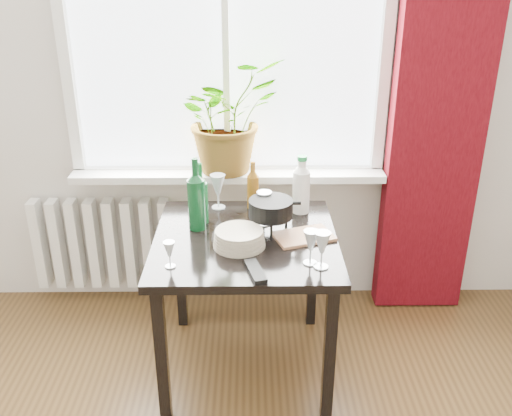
{
  "coord_description": "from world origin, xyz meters",
  "views": [
    {
      "loc": [
        0.12,
        -0.81,
        1.95
      ],
      "look_at": [
        0.15,
        1.55,
        0.89
      ],
      "focal_mm": 40.0,
      "sensor_mm": 36.0,
      "label": 1
    }
  ],
  "objects_px": {
    "wineglass_far_right": "(322,250)",
    "plate_stack": "(239,238)",
    "radiator": "(103,243)",
    "wine_bottle_left": "(196,193)",
    "potted_plant": "(227,116)",
    "wineglass_front_left": "(170,254)",
    "wineglass_back_center": "(264,208)",
    "tv_remote": "(255,271)",
    "cutting_board": "(304,236)",
    "wine_bottle_right": "(201,193)",
    "fondue_pot": "(271,216)",
    "cleaning_bottle": "(301,184)",
    "table": "(246,255)",
    "bottle_amber": "(253,185)",
    "wineglass_back_left": "(218,191)",
    "wineglass_front_right": "(311,247)"
  },
  "relations": [
    {
      "from": "tv_remote",
      "to": "cutting_board",
      "type": "relative_size",
      "value": 0.68
    },
    {
      "from": "tv_remote",
      "to": "wineglass_front_left",
      "type": "bearing_deg",
      "value": 156.26
    },
    {
      "from": "wineglass_front_left",
      "to": "plate_stack",
      "type": "bearing_deg",
      "value": 32.82
    },
    {
      "from": "wine_bottle_left",
      "to": "potted_plant",
      "type": "bearing_deg",
      "value": 75.74
    },
    {
      "from": "plate_stack",
      "to": "table",
      "type": "bearing_deg",
      "value": 71.95
    },
    {
      "from": "wine_bottle_right",
      "to": "wineglass_far_right",
      "type": "distance_m",
      "value": 0.7
    },
    {
      "from": "wineglass_back_center",
      "to": "bottle_amber",
      "type": "bearing_deg",
      "value": 104.65
    },
    {
      "from": "radiator",
      "to": "potted_plant",
      "type": "bearing_deg",
      "value": -0.91
    },
    {
      "from": "potted_plant",
      "to": "cutting_board",
      "type": "distance_m",
      "value": 0.83
    },
    {
      "from": "wine_bottle_left",
      "to": "wineglass_back_center",
      "type": "height_order",
      "value": "wine_bottle_left"
    },
    {
      "from": "cleaning_bottle",
      "to": "wineglass_back_left",
      "type": "xyz_separation_m",
      "value": [
        -0.42,
        0.05,
        -0.06
      ]
    },
    {
      "from": "wineglass_far_right",
      "to": "plate_stack",
      "type": "xyz_separation_m",
      "value": [
        -0.35,
        0.19,
        -0.05
      ]
    },
    {
      "from": "table",
      "to": "wineglass_front_right",
      "type": "xyz_separation_m",
      "value": [
        0.28,
        -0.25,
        0.17
      ]
    },
    {
      "from": "fondue_pot",
      "to": "cutting_board",
      "type": "distance_m",
      "value": 0.18
    },
    {
      "from": "potted_plant",
      "to": "wineglass_far_right",
      "type": "height_order",
      "value": "potted_plant"
    },
    {
      "from": "fondue_pot",
      "to": "cleaning_bottle",
      "type": "bearing_deg",
      "value": 44.13
    },
    {
      "from": "plate_stack",
      "to": "wineglass_back_left",
      "type": "bearing_deg",
      "value": 105.21
    },
    {
      "from": "fondue_pot",
      "to": "wineglass_back_left",
      "type": "bearing_deg",
      "value": 123.34
    },
    {
      "from": "wineglass_front_left",
      "to": "fondue_pot",
      "type": "distance_m",
      "value": 0.55
    },
    {
      "from": "wineglass_back_center",
      "to": "wineglass_front_left",
      "type": "height_order",
      "value": "wineglass_back_center"
    },
    {
      "from": "plate_stack",
      "to": "tv_remote",
      "type": "distance_m",
      "value": 0.25
    },
    {
      "from": "wineglass_far_right",
      "to": "plate_stack",
      "type": "height_order",
      "value": "wineglass_far_right"
    },
    {
      "from": "bottle_amber",
      "to": "wineglass_back_center",
      "type": "bearing_deg",
      "value": -75.35
    },
    {
      "from": "wineglass_back_left",
      "to": "tv_remote",
      "type": "bearing_deg",
      "value": -74.36
    },
    {
      "from": "wineglass_front_left",
      "to": "radiator",
      "type": "bearing_deg",
      "value": 120.74
    },
    {
      "from": "wine_bottle_left",
      "to": "tv_remote",
      "type": "xyz_separation_m",
      "value": [
        0.27,
        -0.43,
        -0.17
      ]
    },
    {
      "from": "fondue_pot",
      "to": "tv_remote",
      "type": "xyz_separation_m",
      "value": [
        -0.08,
        -0.39,
        -0.07
      ]
    },
    {
      "from": "table",
      "to": "bottle_amber",
      "type": "xyz_separation_m",
      "value": [
        0.04,
        0.34,
        0.22
      ]
    },
    {
      "from": "table",
      "to": "cleaning_bottle",
      "type": "bearing_deg",
      "value": 45.6
    },
    {
      "from": "table",
      "to": "wineglass_back_center",
      "type": "xyz_separation_m",
      "value": [
        0.09,
        0.14,
        0.18
      ]
    },
    {
      "from": "table",
      "to": "potted_plant",
      "type": "xyz_separation_m",
      "value": [
        -0.1,
        0.62,
        0.51
      ]
    },
    {
      "from": "tv_remote",
      "to": "potted_plant",
      "type": "bearing_deg",
      "value": 83.6
    },
    {
      "from": "wineglass_back_center",
      "to": "wine_bottle_left",
      "type": "bearing_deg",
      "value": -173.37
    },
    {
      "from": "radiator",
      "to": "wineglass_back_left",
      "type": "relative_size",
      "value": 4.28
    },
    {
      "from": "wineglass_front_right",
      "to": "wineglass_back_left",
      "type": "xyz_separation_m",
      "value": [
        -0.42,
        0.58,
        0.01
      ]
    },
    {
      "from": "potted_plant",
      "to": "wine_bottle_right",
      "type": "bearing_deg",
      "value": -104.74
    },
    {
      "from": "potted_plant",
      "to": "cleaning_bottle",
      "type": "xyz_separation_m",
      "value": [
        0.38,
        -0.33,
        -0.26
      ]
    },
    {
      "from": "wine_bottle_right",
      "to": "wineglass_back_center",
      "type": "distance_m",
      "value": 0.31
    },
    {
      "from": "wine_bottle_left",
      "to": "plate_stack",
      "type": "bearing_deg",
      "value": -42.62
    },
    {
      "from": "bottle_amber",
      "to": "potted_plant",
      "type": "bearing_deg",
      "value": 116.09
    },
    {
      "from": "wine_bottle_right",
      "to": "plate_stack",
      "type": "distance_m",
      "value": 0.34
    },
    {
      "from": "plate_stack",
      "to": "wineglass_front_right",
      "type": "bearing_deg",
      "value": -28.04
    },
    {
      "from": "radiator",
      "to": "wineglass_front_right",
      "type": "bearing_deg",
      "value": -37.88
    },
    {
      "from": "table",
      "to": "radiator",
      "type": "bearing_deg",
      "value": 143.46
    },
    {
      "from": "potted_plant",
      "to": "bottle_amber",
      "type": "xyz_separation_m",
      "value": [
        0.14,
        -0.28,
        -0.29
      ]
    },
    {
      "from": "tv_remote",
      "to": "cutting_board",
      "type": "bearing_deg",
      "value": 39.6
    },
    {
      "from": "wine_bottle_left",
      "to": "plate_stack",
      "type": "xyz_separation_m",
      "value": [
        0.2,
        -0.19,
        -0.14
      ]
    },
    {
      "from": "radiator",
      "to": "wine_bottle_left",
      "type": "relative_size",
      "value": 2.21
    },
    {
      "from": "bottle_amber",
      "to": "wineglass_front_left",
      "type": "height_order",
      "value": "bottle_amber"
    },
    {
      "from": "wineglass_back_left",
      "to": "tv_remote",
      "type": "distance_m",
      "value": 0.69
    }
  ]
}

